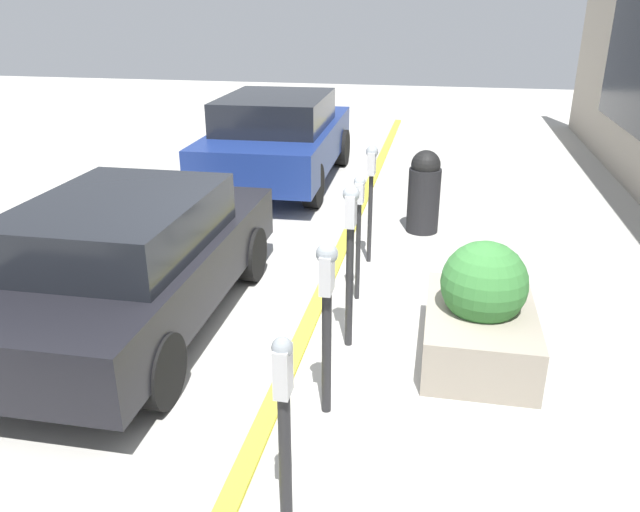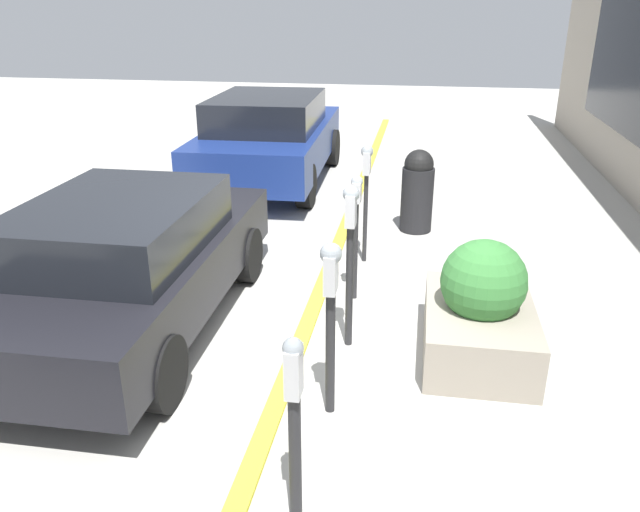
% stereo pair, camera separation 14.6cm
% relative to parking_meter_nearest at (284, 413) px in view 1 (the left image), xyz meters
% --- Properties ---
extents(ground_plane, '(40.00, 40.00, 0.00)m').
position_rel_parking_meter_nearest_xyz_m(ground_plane, '(2.24, 0.33, -0.84)').
color(ground_plane, '#ADAAA3').
extents(curb_strip, '(24.50, 0.16, 0.04)m').
position_rel_parking_meter_nearest_xyz_m(curb_strip, '(2.24, 0.41, -0.82)').
color(curb_strip, gold).
rests_on(curb_strip, ground_plane).
extents(parking_meter_nearest, '(0.15, 0.13, 1.35)m').
position_rel_parking_meter_nearest_xyz_m(parking_meter_nearest, '(0.00, 0.00, 0.00)').
color(parking_meter_nearest, '#232326').
rests_on(parking_meter_nearest, ground_plane).
extents(parking_meter_second, '(0.20, 0.17, 1.47)m').
position_rel_parking_meter_nearest_xyz_m(parking_meter_second, '(1.20, -0.04, 0.17)').
color(parking_meter_second, '#232326').
rests_on(parking_meter_second, ground_plane).
extents(parking_meter_middle, '(0.18, 0.15, 1.60)m').
position_rel_parking_meter_nearest_xyz_m(parking_meter_middle, '(2.28, -0.05, 0.24)').
color(parking_meter_middle, '#232326').
rests_on(parking_meter_middle, ground_plane).
extents(parking_meter_fourth, '(0.15, 0.13, 1.41)m').
position_rel_parking_meter_nearest_xyz_m(parking_meter_fourth, '(3.30, 0.00, 0.17)').
color(parking_meter_fourth, '#232326').
rests_on(parking_meter_fourth, ground_plane).
extents(parking_meter_farthest, '(0.18, 0.15, 1.50)m').
position_rel_parking_meter_nearest_xyz_m(parking_meter_farthest, '(4.39, 0.00, 0.27)').
color(parking_meter_farthest, '#232326').
rests_on(parking_meter_farthest, ground_plane).
extents(planter_box, '(1.50, 0.99, 1.14)m').
position_rel_parking_meter_nearest_xyz_m(planter_box, '(2.29, -1.27, -0.39)').
color(planter_box, gray).
rests_on(planter_box, ground_plane).
extents(parked_car_middle, '(4.13, 1.84, 1.40)m').
position_rel_parking_meter_nearest_xyz_m(parked_car_middle, '(2.26, 2.13, -0.10)').
color(parked_car_middle, black).
rests_on(parked_car_middle, ground_plane).
extents(parked_car_rear, '(4.62, 2.12, 1.58)m').
position_rel_parking_meter_nearest_xyz_m(parked_car_rear, '(7.84, 2.07, -0.01)').
color(parked_car_rear, navy).
rests_on(parked_car_rear, ground_plane).
extents(trash_bin, '(0.46, 0.46, 1.18)m').
position_rel_parking_meter_nearest_xyz_m(trash_bin, '(5.67, -0.61, -0.24)').
color(trash_bin, black).
rests_on(trash_bin, ground_plane).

